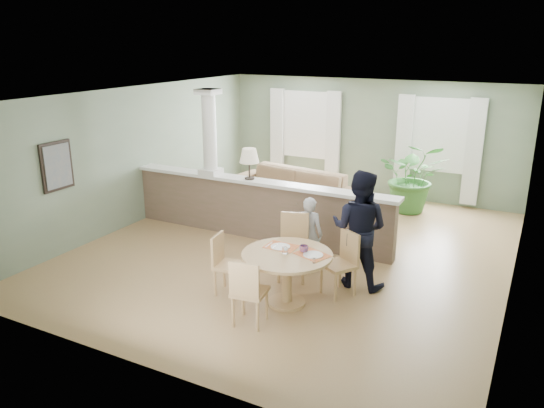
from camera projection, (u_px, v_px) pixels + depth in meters
The scene contains 12 objects.
ground at pixel (296, 249), 9.41m from camera, with size 8.00×8.00×0.00m, color tan.
room_shell at pixel (311, 142), 9.41m from camera, with size 7.02×8.02×2.71m.
pony_wall at pixel (253, 200), 9.80m from camera, with size 5.32×0.38×2.70m.
sofa at pixel (290, 190), 11.50m from camera, with size 2.88×1.13×0.84m, color brown.
houseplant at pixel (413, 177), 11.25m from camera, with size 1.38×1.19×1.53m, color #326A2A.
dining_table at pixel (288, 264), 7.30m from camera, with size 1.26×1.26×0.86m.
chair_far_boy at pixel (293, 243), 8.16m from camera, with size 0.57×0.57×1.01m.
chair_far_man at pixel (343, 260), 7.63m from camera, with size 0.59×0.59×0.94m.
chair_near at pixel (248, 290), 6.75m from camera, with size 0.47×0.47×0.93m.
chair_side at pixel (225, 261), 7.67m from camera, with size 0.45×0.45×0.89m.
child_person at pixel (309, 234), 8.39m from camera, with size 0.45×0.29×1.22m, color #A4A4A9.
man_person at pixel (359, 229), 7.79m from camera, with size 0.87×0.68×1.78m, color black.
Camera 1 is at (3.66, -7.95, 3.57)m, focal length 35.00 mm.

